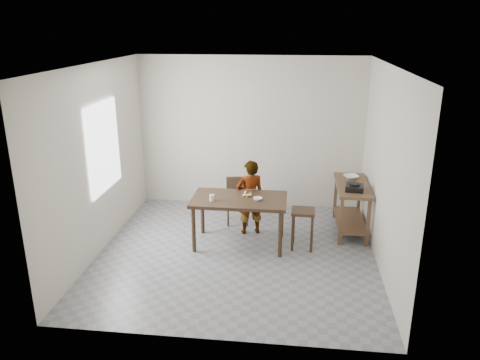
# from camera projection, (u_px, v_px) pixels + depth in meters

# --- Properties ---
(floor) EXTENTS (4.00, 4.00, 0.04)m
(floor) POSITION_uv_depth(u_px,v_px,m) (237.00, 254.00, 6.88)
(floor) COLOR slate
(floor) RESTS_ON ground
(ceiling) EXTENTS (4.00, 4.00, 0.04)m
(ceiling) POSITION_uv_depth(u_px,v_px,m) (236.00, 63.00, 6.01)
(ceiling) COLOR white
(ceiling) RESTS_ON wall_back
(wall_back) EXTENTS (4.00, 0.04, 2.70)m
(wall_back) POSITION_uv_depth(u_px,v_px,m) (251.00, 133.00, 8.35)
(wall_back) COLOR beige
(wall_back) RESTS_ON ground
(wall_front) EXTENTS (4.00, 0.04, 2.70)m
(wall_front) POSITION_uv_depth(u_px,v_px,m) (211.00, 225.00, 4.55)
(wall_front) COLOR beige
(wall_front) RESTS_ON ground
(wall_left) EXTENTS (0.04, 4.00, 2.70)m
(wall_left) POSITION_uv_depth(u_px,v_px,m) (96.00, 160.00, 6.67)
(wall_left) COLOR beige
(wall_left) RESTS_ON ground
(wall_right) EXTENTS (0.04, 4.00, 2.70)m
(wall_right) POSITION_uv_depth(u_px,v_px,m) (387.00, 170.00, 6.22)
(wall_right) COLOR beige
(wall_right) RESTS_ON ground
(window_pane) EXTENTS (0.02, 1.10, 1.30)m
(window_pane) POSITION_uv_depth(u_px,v_px,m) (104.00, 147.00, 6.81)
(window_pane) COLOR white
(window_pane) RESTS_ON wall_left
(dining_table) EXTENTS (1.40, 0.80, 0.75)m
(dining_table) POSITION_uv_depth(u_px,v_px,m) (239.00, 221.00, 7.04)
(dining_table) COLOR #352517
(dining_table) RESTS_ON floor
(prep_counter) EXTENTS (0.50, 1.20, 0.80)m
(prep_counter) POSITION_uv_depth(u_px,v_px,m) (351.00, 208.00, 7.50)
(prep_counter) COLOR brown
(prep_counter) RESTS_ON floor
(child) EXTENTS (0.51, 0.42, 1.21)m
(child) POSITION_uv_depth(u_px,v_px,m) (250.00, 197.00, 7.36)
(child) COLOR silver
(child) RESTS_ON floor
(dining_chair) EXTENTS (0.41, 0.41, 0.76)m
(dining_chair) POSITION_uv_depth(u_px,v_px,m) (237.00, 201.00, 7.82)
(dining_chair) COLOR #352517
(dining_chair) RESTS_ON floor
(stool) EXTENTS (0.35, 0.35, 0.60)m
(stool) POSITION_uv_depth(u_px,v_px,m) (302.00, 229.00, 6.97)
(stool) COLOR #352517
(stool) RESTS_ON floor
(glass_tumbler) EXTENTS (0.08, 0.08, 0.09)m
(glass_tumbler) POSITION_uv_depth(u_px,v_px,m) (212.00, 198.00, 6.81)
(glass_tumbler) COLOR silver
(glass_tumbler) RESTS_ON dining_table
(small_bowl) EXTENTS (0.13, 0.13, 0.04)m
(small_bowl) POSITION_uv_depth(u_px,v_px,m) (258.00, 199.00, 6.84)
(small_bowl) COLOR white
(small_bowl) RESTS_ON dining_table
(banana) EXTENTS (0.16, 0.13, 0.05)m
(banana) POSITION_uv_depth(u_px,v_px,m) (247.00, 195.00, 6.98)
(banana) COLOR #FFCE4B
(banana) RESTS_ON dining_table
(serving_bowl) EXTENTS (0.30, 0.30, 0.06)m
(serving_bowl) POSITION_uv_depth(u_px,v_px,m) (351.00, 177.00, 7.62)
(serving_bowl) COLOR white
(serving_bowl) RESTS_ON prep_counter
(gas_burner) EXTENTS (0.30, 0.30, 0.09)m
(gas_burner) POSITION_uv_depth(u_px,v_px,m) (354.00, 188.00, 7.08)
(gas_burner) COLOR black
(gas_burner) RESTS_ON prep_counter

